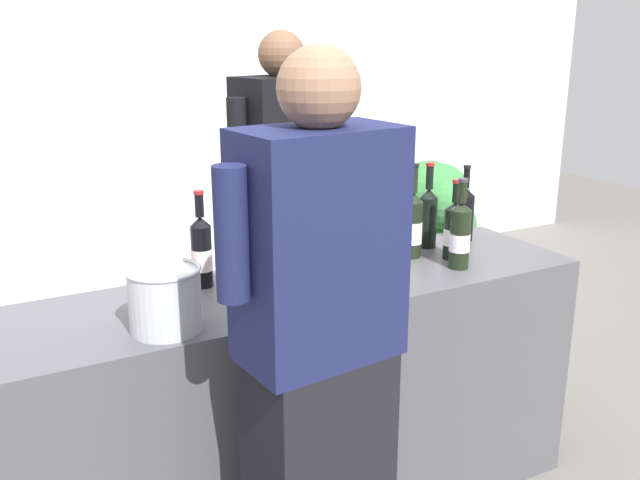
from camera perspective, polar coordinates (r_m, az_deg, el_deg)
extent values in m
cube|color=white|center=(4.76, -16.21, 11.76)|extent=(8.00, 0.10, 2.80)
cube|color=#4C4C51|center=(2.62, -1.34, -13.02)|extent=(2.10, 0.56, 0.91)
cylinder|color=black|center=(2.41, -9.62, -1.33)|extent=(0.07, 0.07, 0.21)
cone|color=black|center=(2.37, -9.76, 1.50)|extent=(0.07, 0.07, 0.03)
cylinder|color=black|center=(2.36, -9.83, 2.79)|extent=(0.03, 0.03, 0.08)
cylinder|color=maroon|center=(2.35, -9.88, 3.85)|extent=(0.03, 0.03, 0.01)
cylinder|color=silver|center=(2.41, -9.61, -1.57)|extent=(0.07, 0.07, 0.08)
cylinder|color=black|center=(2.61, 11.33, 0.06)|extent=(0.07, 0.07, 0.22)
cone|color=black|center=(2.58, 11.49, 2.69)|extent=(0.07, 0.07, 0.03)
cylinder|color=black|center=(2.57, 11.55, 3.82)|extent=(0.03, 0.03, 0.08)
cylinder|color=#333338|center=(2.56, 11.61, 4.80)|extent=(0.04, 0.04, 0.01)
cylinder|color=silver|center=(2.61, 11.32, -0.17)|extent=(0.08, 0.08, 0.07)
cylinder|color=black|center=(2.21, -4.12, -3.21)|extent=(0.08, 0.08, 0.18)
cone|color=black|center=(2.18, -4.18, -0.56)|extent=(0.08, 0.08, 0.03)
cylinder|color=black|center=(2.16, -4.21, 0.75)|extent=(0.03, 0.03, 0.07)
cylinder|color=black|center=(2.15, -4.24, 1.82)|extent=(0.03, 0.03, 0.01)
cylinder|color=black|center=(2.85, 8.77, 1.43)|extent=(0.07, 0.07, 0.20)
cone|color=black|center=(2.82, 8.88, 3.78)|extent=(0.07, 0.07, 0.04)
cylinder|color=black|center=(2.81, 8.94, 5.06)|extent=(0.03, 0.03, 0.09)
cylinder|color=maroon|center=(2.80, 8.99, 6.12)|extent=(0.03, 0.03, 0.01)
cylinder|color=black|center=(2.71, 7.53, 0.85)|extent=(0.07, 0.07, 0.22)
cone|color=black|center=(2.68, 7.64, 3.46)|extent=(0.07, 0.07, 0.04)
cylinder|color=black|center=(2.66, 7.69, 4.89)|extent=(0.03, 0.03, 0.10)
cylinder|color=black|center=(2.65, 7.74, 6.07)|extent=(0.03, 0.03, 0.01)
cylinder|color=silver|center=(2.71, 7.52, 0.62)|extent=(0.08, 0.08, 0.09)
cylinder|color=black|center=(2.97, 11.68, 1.77)|extent=(0.08, 0.08, 0.19)
cone|color=black|center=(2.95, 11.81, 3.88)|extent=(0.08, 0.08, 0.04)
cylinder|color=black|center=(2.94, 11.88, 4.98)|extent=(0.03, 0.03, 0.08)
cylinder|color=black|center=(2.93, 11.93, 5.86)|extent=(0.03, 0.03, 0.01)
cylinder|color=black|center=(2.72, 10.85, 0.48)|extent=(0.08, 0.08, 0.19)
cone|color=black|center=(2.69, 10.98, 2.73)|extent=(0.08, 0.08, 0.03)
cylinder|color=black|center=(2.68, 11.04, 3.80)|extent=(0.03, 0.03, 0.08)
cylinder|color=maroon|center=(2.67, 11.09, 4.71)|extent=(0.03, 0.03, 0.01)
cylinder|color=silver|center=(2.72, 10.84, 0.28)|extent=(0.08, 0.08, 0.06)
cylinder|color=silver|center=(2.40, 3.43, -3.84)|extent=(0.07, 0.07, 0.00)
cylinder|color=silver|center=(2.38, 3.44, -2.84)|extent=(0.01, 0.01, 0.09)
ellipsoid|color=silver|center=(2.36, 3.48, -0.87)|extent=(0.08, 0.08, 0.10)
ellipsoid|color=maroon|center=(2.36, 3.47, -1.26)|extent=(0.06, 0.06, 0.03)
cylinder|color=silver|center=(2.08, -12.53, -4.86)|extent=(0.21, 0.21, 0.18)
torus|color=silver|center=(2.05, -12.69, -2.39)|extent=(0.22, 0.22, 0.01)
cube|color=black|center=(3.26, -2.85, -6.51)|extent=(0.40, 0.32, 0.95)
cube|color=black|center=(3.03, -3.06, 7.30)|extent=(0.44, 0.33, 0.63)
sphere|color=brown|center=(2.99, -3.18, 14.90)|extent=(0.20, 0.20, 0.20)
cylinder|color=black|center=(3.18, 0.27, 9.12)|extent=(0.08, 0.08, 0.33)
cylinder|color=black|center=(2.88, -6.77, 8.22)|extent=(0.08, 0.08, 0.33)
cube|color=#191E47|center=(1.76, -0.10, -0.54)|extent=(0.43, 0.28, 0.60)
sphere|color=#8C664C|center=(1.69, -0.11, 12.29)|extent=(0.20, 0.20, 0.20)
cylinder|color=#191E47|center=(1.62, -7.25, 0.45)|extent=(0.08, 0.08, 0.32)
cylinder|color=#191E47|center=(1.89, 6.04, 2.80)|extent=(0.08, 0.08, 0.32)
cylinder|color=brown|center=(4.15, 9.96, -6.90)|extent=(0.39, 0.39, 0.22)
sphere|color=#387F3D|center=(3.89, 9.73, 3.78)|extent=(0.33, 0.33, 0.33)
sphere|color=#387F3D|center=(3.99, 10.25, 1.23)|extent=(0.34, 0.34, 0.34)
sphere|color=#387F3D|center=(3.82, 10.10, 2.99)|extent=(0.30, 0.30, 0.30)
sphere|color=#387F3D|center=(3.90, 8.88, 3.73)|extent=(0.37, 0.37, 0.37)
sphere|color=#387F3D|center=(4.00, 9.60, 1.18)|extent=(0.34, 0.34, 0.34)
sphere|color=#387F3D|center=(3.94, 10.04, -1.18)|extent=(0.38, 0.38, 0.38)
cylinder|color=#4C3823|center=(4.01, 10.25, -1.51)|extent=(0.05, 0.05, 0.60)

